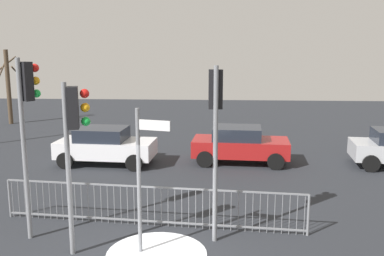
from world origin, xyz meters
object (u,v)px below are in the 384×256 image
(traffic_light_rear_left, at_px, (215,114))
(traffic_light_foreground_left, at_px, (27,108))
(car_red_trailing, at_px, (239,144))
(direction_sign_post, at_px, (141,174))
(traffic_light_foreground_right, at_px, (74,130))
(bare_tree_left, at_px, (8,85))
(car_white_near, at_px, (105,145))

(traffic_light_rear_left, height_order, traffic_light_foreground_left, traffic_light_foreground_left)
(car_red_trailing, bearing_deg, traffic_light_foreground_left, -122.74)
(traffic_light_rear_left, xyz_separation_m, direction_sign_post, (-1.61, -0.84, -1.22))
(direction_sign_post, distance_m, car_red_trailing, 8.37)
(traffic_light_foreground_right, distance_m, bare_tree_left, 18.88)
(traffic_light_foreground_left, distance_m, car_red_trailing, 9.28)
(car_red_trailing, bearing_deg, bare_tree_left, 152.30)
(traffic_light_rear_left, relative_size, direction_sign_post, 1.27)
(traffic_light_foreground_right, xyz_separation_m, car_white_near, (-1.35, 7.50, -2.06))
(traffic_light_foreground_right, distance_m, traffic_light_foreground_left, 1.63)
(car_red_trailing, xyz_separation_m, bare_tree_left, (-13.49, 8.30, 1.57))
(car_white_near, bearing_deg, bare_tree_left, 136.46)
(traffic_light_foreground_left, relative_size, bare_tree_left, 0.97)
(traffic_light_rear_left, xyz_separation_m, car_red_trailing, (0.95, 7.05, -2.30))
(traffic_light_foreground_right, xyz_separation_m, car_red_trailing, (3.98, 8.01, -2.06))
(traffic_light_foreground_right, height_order, traffic_light_foreground_left, traffic_light_foreground_left)
(traffic_light_rear_left, distance_m, car_white_near, 8.20)
(traffic_light_foreground_left, distance_m, bare_tree_left, 17.51)
(traffic_light_foreground_right, xyz_separation_m, traffic_light_foreground_left, (-1.37, 0.82, 0.36))
(direction_sign_post, bearing_deg, traffic_light_foreground_left, -179.70)
(traffic_light_foreground_left, height_order, car_red_trailing, traffic_light_foreground_left)
(traffic_light_rear_left, bearing_deg, bare_tree_left, 126.14)
(traffic_light_foreground_right, relative_size, direction_sign_post, 1.17)
(bare_tree_left, bearing_deg, traffic_light_rear_left, -50.77)
(traffic_light_foreground_left, bearing_deg, car_white_near, 125.31)
(direction_sign_post, bearing_deg, car_white_near, 125.01)
(direction_sign_post, height_order, car_red_trailing, direction_sign_post)
(traffic_light_rear_left, distance_m, car_red_trailing, 7.48)
(traffic_light_rear_left, relative_size, bare_tree_left, 0.93)
(bare_tree_left, bearing_deg, car_white_near, -47.19)
(direction_sign_post, xyz_separation_m, car_red_trailing, (2.56, 7.89, -1.07))
(traffic_light_rear_left, bearing_deg, car_red_trailing, 79.20)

